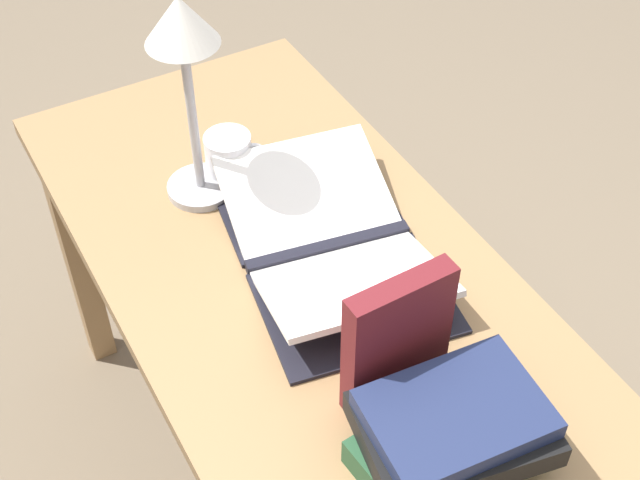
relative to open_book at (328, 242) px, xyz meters
name	(u,v)px	position (x,y,z in m)	size (l,w,h in m)	color
reading_desk	(323,335)	(-0.09, 0.06, -0.13)	(1.54, 0.66, 0.76)	#937047
open_book	(328,242)	(0.00, 0.00, 0.00)	(0.57, 0.41, 0.08)	black
book_stack_tall	(452,432)	(-0.46, 0.06, 0.04)	(0.24, 0.30, 0.12)	#234C2D
book_standing_upright	(395,341)	(-0.32, 0.07, 0.10)	(0.04, 0.18, 0.25)	maroon
reading_lamp	(184,54)	(0.27, 0.13, 0.29)	(0.13, 0.13, 0.42)	#ADADB2
coffee_mug	(228,157)	(0.28, 0.07, 0.02)	(0.09, 0.12, 0.09)	white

